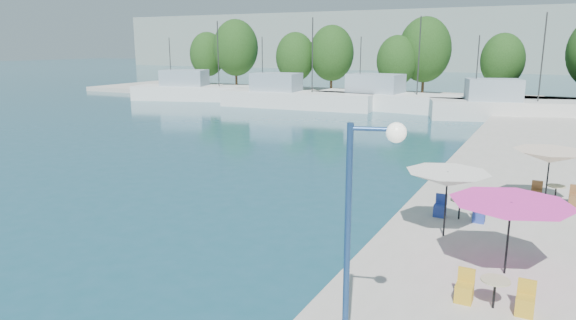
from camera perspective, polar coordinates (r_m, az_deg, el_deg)
The scene contains 20 objects.
quay_far at distance 67.07m, azimuth 10.95°, elevation 6.79°, with size 90.00×16.00×0.60m, color #ACA69B.
hill_west at distance 162.25m, azimuth 13.13°, elevation 12.76°, with size 180.00×40.00×16.00m, color gray.
trawler_01 at distance 66.94m, azimuth -9.54°, elevation 7.50°, with size 18.78×10.08×10.20m.
trawler_02 at distance 58.11m, azimuth 0.64°, elevation 6.90°, with size 17.61×5.87×10.20m.
trawler_03 at distance 56.96m, azimuth 11.81°, elevation 6.52°, with size 19.15×6.44×10.20m.
trawler_04 at distance 52.95m, azimuth 23.81°, elevation 5.26°, with size 16.58×8.65×10.20m.
tree_01 at distance 85.14m, azimuth -8.95°, elevation 11.53°, with size 5.64×5.64×8.34m.
tree_02 at distance 80.81m, azimuth -5.83°, elevation 12.30°, with size 6.86×6.86×10.15m.
tree_03 at distance 72.99m, azimuth 0.82°, elevation 11.38°, with size 5.45×5.45×8.07m.
tree_04 at distance 72.09m, azimuth 4.87°, elevation 11.74°, with size 6.07×6.07×8.99m.
tree_05 at distance 67.68m, azimuth 12.00°, elevation 10.75°, with size 5.10×5.10×7.54m.
tree_06 at distance 69.45m, azimuth 14.95°, elevation 11.76°, with size 6.67×6.67×9.87m.
tree_07 at distance 69.15m, azimuth 22.73°, elevation 10.20°, with size 5.25×5.25×7.77m.
umbrella_pink at distance 15.51m, azimuth 23.49°, elevation -5.22°, with size 3.36×3.36×2.11m.
umbrella_white at distance 17.80m, azimuth 17.28°, elevation -2.03°, with size 2.77×2.77×2.25m.
umbrella_cream at distance 22.62m, azimuth 27.09°, elevation 0.34°, with size 2.77×2.77×2.30m.
cafe_table_01 at distance 13.99m, azimuth 21.91°, elevation -13.96°, with size 1.82×0.70×0.76m.
cafe_table_02 at distance 20.16m, azimuth 18.48°, elevation -5.48°, with size 1.82×0.70×0.76m.
cafe_table_03 at distance 23.63m, azimuth 27.55°, elevation -3.64°, with size 1.82×0.70×0.76m.
street_lamp at distance 9.49m, azimuth 8.65°, elevation -5.03°, with size 1.01×0.46×5.03m.
Camera 1 is at (10.95, 3.01, 6.95)m, focal length 32.00 mm.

